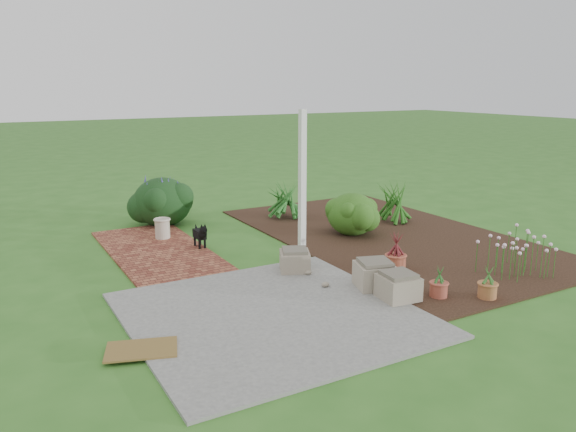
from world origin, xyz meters
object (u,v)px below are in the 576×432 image
stone_trough_near (375,275)px  black_dog (200,234)px  cream_ceramic_urn (162,229)px  evergreen_shrub (352,213)px

stone_trough_near → black_dog: black_dog is taller
stone_trough_near → black_dog: bearing=115.3°
stone_trough_near → cream_ceramic_urn: (-1.87, 4.06, 0.01)m
evergreen_shrub → cream_ceramic_urn: bearing=156.2°
black_dog → cream_ceramic_urn: black_dog is taller
black_dog → cream_ceramic_urn: bearing=112.9°
black_dog → cream_ceramic_urn: (-0.40, 0.95, -0.07)m
black_dog → evergreen_shrub: bearing=-9.9°
stone_trough_near → cream_ceramic_urn: 4.47m
black_dog → evergreen_shrub: size_ratio=0.51×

